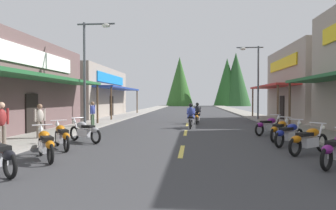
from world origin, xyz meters
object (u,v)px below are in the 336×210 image
Objects in this scene: motorcycle_parked_right_2 at (309,140)px; motorcycle_parked_right_3 at (289,134)px; motorcycle_parked_right_5 at (269,125)px; pedestrian_by_shop at (40,119)px; motorcycle_parked_right_4 at (280,130)px; motorcycle_parked_left_1 at (46,144)px; rider_cruising_lead at (191,118)px; rider_cruising_trailing at (197,115)px; pedestrian_browsing at (93,112)px; motorcycle_parked_left_3 at (85,131)px; streetlamp_left at (90,60)px; motorcycle_parked_left_2 at (62,136)px; pedestrian_waiting at (2,122)px; streetlamp_right at (254,72)px.

motorcycle_parked_right_3 is at bearing 56.36° from motorcycle_parked_right_2.
motorcycle_parked_right_5 is (0.00, 5.10, 0.00)m from motorcycle_parked_right_2.
motorcycle_parked_right_2 is 10.83m from pedestrian_by_shop.
motorcycle_parked_right_2 is 1.00× the size of motorcycle_parked_right_4.
motorcycle_parked_left_1 is (-8.31, -1.60, 0.00)m from motorcycle_parked_right_2.
rider_cruising_trailing is at bearing -5.97° from rider_cruising_lead.
pedestrian_browsing is (-10.26, 8.01, 0.48)m from motorcycle_parked_right_2.
pedestrian_browsing reaches higher than motorcycle_parked_left_3.
motorcycle_parked_right_4 and motorcycle_parked_left_1 have the same top height.
streetlamp_left is 8.79m from motorcycle_parked_left_1.
motorcycle_parked_left_2 is at bearing -23.18° from pedestrian_by_shop.
motorcycle_parked_right_3 is at bearing -130.35° from motorcycle_parked_right_5.
rider_cruising_lead is at bearing -67.63° from motorcycle_parked_left_2.
rider_cruising_trailing is (4.91, 9.51, 0.17)m from motorcycle_parked_left_3.
motorcycle_parked_left_1 is 1.07× the size of pedestrian_by_shop.
pedestrian_browsing is at bearing 108.93° from pedestrian_by_shop.
pedestrian_waiting is at bearing 64.67° from motorcycle_parked_left_2.
motorcycle_parked_left_1 is (1.47, -7.89, -3.59)m from streetlamp_left.
rider_cruising_lead is at bearing -128.36° from streetlamp_right.
rider_cruising_lead is at bearing -61.80° from motorcycle_parked_left_1.
motorcycle_parked_left_3 is (1.34, -4.36, -3.59)m from streetlamp_left.
motorcycle_parked_right_3 is at bearing -95.93° from streetlamp_right.
pedestrian_waiting reaches higher than motorcycle_parked_right_4.
motorcycle_parked_right_4 is at bearing -96.26° from streetlamp_right.
streetlamp_left is 3.52× the size of motorcycle_parked_right_2.
motorcycle_parked_right_2 is 9.13m from rider_cruising_lead.
motorcycle_parked_right_5 is 1.06× the size of pedestrian_by_shop.
streetlamp_right is 19.47m from pedestrian_waiting.
rider_cruising_lead is 1.00× the size of rider_cruising_trailing.
motorcycle_parked_right_5 is 5.06m from rider_cruising_lead.
motorcycle_parked_left_2 is (-9.96, -14.60, -3.60)m from streetlamp_right.
rider_cruising_trailing is at bearing -83.91° from motorcycle_parked_left_3.
streetlamp_right is 16.57m from motorcycle_parked_left_3.
streetlamp_right is at bearing -71.35° from motorcycle_parked_left_2.
streetlamp_left is 5.21m from pedestrian_by_shop.
pedestrian_waiting reaches higher than rider_cruising_trailing.
motorcycle_parked_right_4 is 11.37m from pedestrian_browsing.
motorcycle_parked_right_5 is 10.99m from pedestrian_by_shop.
motorcycle_parked_right_4 is (-1.29, -11.73, -3.60)m from streetlamp_right.
pedestrian_by_shop is (-10.59, -2.89, 0.45)m from motorcycle_parked_right_5.
pedestrian_by_shop is 5.81m from pedestrian_browsing.
pedestrian_browsing is (-6.74, -3.43, 0.31)m from rider_cruising_trailing.
pedestrian_browsing is (-6.28, -0.21, 0.31)m from rider_cruising_lead.
streetlamp_left reaches higher than rider_cruising_trailing.
rider_cruising_trailing is (-3.43, 9.76, 0.17)m from motorcycle_parked_right_3.
motorcycle_parked_left_2 is at bearing 114.97° from motorcycle_parked_left_3.
motorcycle_parked_right_5 is (9.78, -1.19, -3.59)m from streetlamp_left.
pedestrian_waiting reaches higher than pedestrian_browsing.
rider_cruising_trailing reaches higher than motorcycle_parked_right_3.
motorcycle_parked_left_1 is at bearing -120.22° from streetlamp_right.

